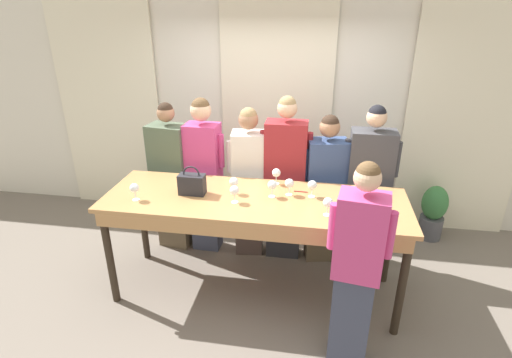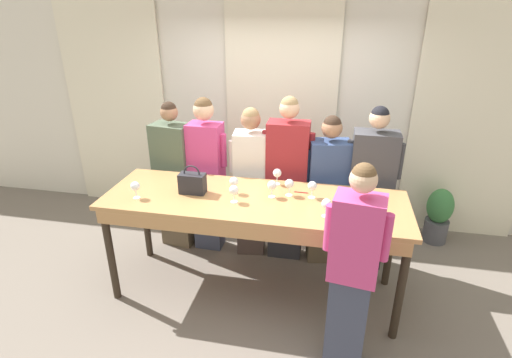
{
  "view_description": "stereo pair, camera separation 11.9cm",
  "coord_description": "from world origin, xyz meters",
  "views": [
    {
      "loc": [
        0.53,
        -3.17,
        2.63
      ],
      "look_at": [
        0.0,
        0.09,
        1.18
      ],
      "focal_mm": 28.0,
      "sensor_mm": 36.0,
      "label": 1
    },
    {
      "loc": [
        0.65,
        -3.14,
        2.63
      ],
      "look_at": [
        0.0,
        0.09,
        1.18
      ],
      "focal_mm": 28.0,
      "sensor_mm": 36.0,
      "label": 2
    }
  ],
  "objects": [
    {
      "name": "wine_glass_back_right",
      "position": [
        -0.2,
        0.07,
        1.14
      ],
      "size": [
        0.08,
        0.08,
        0.16
      ],
      "color": "white",
      "rests_on": "tasting_bar"
    },
    {
      "name": "guest_striped_shirt",
      "position": [
        0.21,
        0.69,
        0.92
      ],
      "size": [
        0.54,
        0.26,
        1.81
      ],
      "color": "#28282D",
      "rests_on": "ground_plane"
    },
    {
      "name": "wall_back",
      "position": [
        0.0,
        1.66,
        1.4
      ],
      "size": [
        12.0,
        0.06,
        2.8
      ],
      "color": "silver",
      "rests_on": "ground_plane"
    },
    {
      "name": "ground_plane",
      "position": [
        0.0,
        0.0,
        0.0
      ],
      "size": [
        18.0,
        18.0,
        0.0
      ],
      "primitive_type": "plane",
      "color": "#70665B"
    },
    {
      "name": "wine_bottle",
      "position": [
        0.86,
        -0.28,
        1.15
      ],
      "size": [
        0.08,
        0.08,
        0.33
      ],
      "color": "black",
      "rests_on": "tasting_bar"
    },
    {
      "name": "curtain_panel_left",
      "position": [
        -2.18,
        1.6,
        1.34
      ],
      "size": [
        1.34,
        0.03,
        2.69
      ],
      "color": "#EFE5C6",
      "rests_on": "ground_plane"
    },
    {
      "name": "potted_plant",
      "position": [
        1.94,
        1.32,
        0.35
      ],
      "size": [
        0.3,
        0.3,
        0.68
      ],
      "color": "#4C4C51",
      "rests_on": "ground_plane"
    },
    {
      "name": "wine_glass_center_mid",
      "position": [
        0.16,
        0.34,
        1.14
      ],
      "size": [
        0.08,
        0.08,
        0.16
      ],
      "color": "white",
      "rests_on": "tasting_bar"
    },
    {
      "name": "wine_glass_back_mid",
      "position": [
        -0.16,
        -0.11,
        1.14
      ],
      "size": [
        0.08,
        0.08,
        0.16
      ],
      "color": "white",
      "rests_on": "tasting_bar"
    },
    {
      "name": "guest_beige_cap",
      "position": [
        1.07,
        0.69,
        0.88
      ],
      "size": [
        0.55,
        0.27,
        1.75
      ],
      "color": "#28282D",
      "rests_on": "ground_plane"
    },
    {
      "name": "handbag",
      "position": [
        -0.58,
        -0.0,
        1.12
      ],
      "size": [
        0.24,
        0.12,
        0.27
      ],
      "color": "#232328",
      "rests_on": "tasting_bar"
    },
    {
      "name": "guest_navy_coat",
      "position": [
        0.64,
        0.69,
        0.83
      ],
      "size": [
        0.52,
        0.34,
        1.64
      ],
      "color": "brown",
      "rests_on": "ground_plane"
    },
    {
      "name": "guest_pink_top",
      "position": [
        -0.67,
        0.69,
        0.92
      ],
      "size": [
        0.47,
        0.27,
        1.76
      ],
      "color": "#383D51",
      "rests_on": "ground_plane"
    },
    {
      "name": "guest_olive_jacket",
      "position": [
        -1.05,
        0.69,
        0.85
      ],
      "size": [
        0.53,
        0.33,
        1.7
      ],
      "color": "brown",
      "rests_on": "ground_plane"
    },
    {
      "name": "tasting_bar",
      "position": [
        0.0,
        -0.03,
        0.92
      ],
      "size": [
        2.73,
        0.88,
        1.03
      ],
      "color": "#B27F4C",
      "rests_on": "ground_plane"
    },
    {
      "name": "wine_glass_center_left",
      "position": [
        0.75,
        -0.38,
        1.14
      ],
      "size": [
        0.08,
        0.08,
        0.16
      ],
      "color": "white",
      "rests_on": "tasting_bar"
    },
    {
      "name": "wine_glass_center_right",
      "position": [
        0.3,
        0.12,
        1.14
      ],
      "size": [
        0.08,
        0.08,
        0.16
      ],
      "color": "white",
      "rests_on": "tasting_bar"
    },
    {
      "name": "wine_glass_front_left",
      "position": [
        0.64,
        -0.21,
        1.14
      ],
      "size": [
        0.08,
        0.08,
        0.16
      ],
      "color": "white",
      "rests_on": "tasting_bar"
    },
    {
      "name": "guest_cream_sweater",
      "position": [
        -0.18,
        0.69,
        0.86
      ],
      "size": [
        0.47,
        0.31,
        1.68
      ],
      "color": "#473833",
      "rests_on": "ground_plane"
    },
    {
      "name": "host_pouring",
      "position": [
        0.87,
        -0.69,
        0.87
      ],
      "size": [
        0.46,
        0.29,
        1.7
      ],
      "color": "#383D51",
      "rests_on": "ground_plane"
    },
    {
      "name": "curtain_panel_center",
      "position": [
        0.0,
        1.6,
        1.34
      ],
      "size": [
        1.34,
        0.03,
        2.69
      ],
      "color": "#EFE5C6",
      "rests_on": "ground_plane"
    },
    {
      "name": "pen",
      "position": [
        0.4,
        0.2,
        1.03
      ],
      "size": [
        0.13,
        0.01,
        0.01
      ],
      "color": "maroon",
      "rests_on": "tasting_bar"
    },
    {
      "name": "wine_glass_front_right",
      "position": [
        0.15,
        0.06,
        1.14
      ],
      "size": [
        0.08,
        0.08,
        0.16
      ],
      "color": "white",
      "rests_on": "tasting_bar"
    },
    {
      "name": "wine_glass_front_mid",
      "position": [
        -1.04,
        -0.2,
        1.14
      ],
      "size": [
        0.08,
        0.08,
        0.16
      ],
      "color": "white",
      "rests_on": "tasting_bar"
    },
    {
      "name": "curtain_panel_right",
      "position": [
        2.18,
        1.6,
        1.34
      ],
      "size": [
        1.34,
        0.03,
        2.69
      ],
      "color": "#EFE5C6",
      "rests_on": "ground_plane"
    },
    {
      "name": "wine_glass_back_left",
      "position": [
        0.51,
        0.11,
        1.14
      ],
      "size": [
        0.08,
        0.08,
        0.16
      ],
      "color": "white",
      "rests_on": "tasting_bar"
    }
  ]
}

